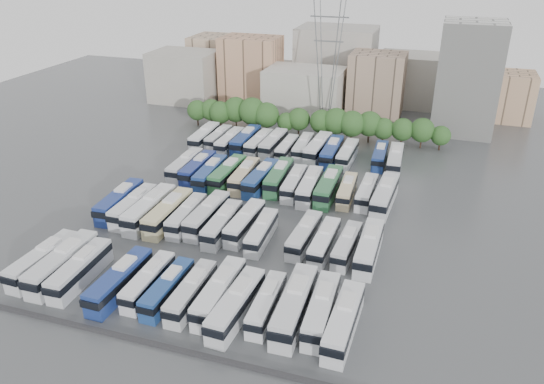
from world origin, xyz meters
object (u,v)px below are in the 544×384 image
(bus_r0_s2, at_px, (80,269))
(bus_r0_s13, at_px, (344,321))
(bus_r3_s1, at_px, (219,138))
(bus_r1_s3, at_px, (168,212))
(bus_r0_s0, at_px, (43,260))
(bus_r0_s5, at_px, (148,281))
(bus_r2_s11, at_px, (347,190))
(bus_r3_s12, at_px, (380,156))
(bus_r2_s8, at_px, (294,183))
(bus_r3_s6, at_px, (287,148))
(bus_r1_s5, at_px, (207,215))
(bus_r2_s5, at_px, (244,175))
(bus_r0_s12, at_px, (321,309))
(bus_r3_s2, at_px, (230,141))
(bus_r3_s0, at_px, (204,136))
(bus_r1_s8, at_px, (261,232))
(bus_r0_s10, at_px, (266,304))
(bus_r1_s0, at_px, (120,201))
(bus_r3_s4, at_px, (259,143))
(bus_r1_s6, at_px, (222,224))
(bus_r2_s1, at_px, (185,165))
(bus_r1_s2, at_px, (150,209))
(bus_r0_s11, at_px, (294,305))
(bus_r2_s6, at_px, (261,178))
(bus_r2_s13, at_px, (385,195))
(bus_r0_s4, at_px, (120,280))
(bus_r3_s9, at_px, (332,152))
(bus_r0_s6, at_px, (168,288))
(bus_r2_s4, at_px, (228,173))
(electricity_pylon, at_px, (328,52))
(bus_r3_s10, at_px, (347,154))
(bus_r1_s10, at_px, (304,235))
(bus_r3_s13, at_px, (395,159))
(bus_r3_s3, at_px, (246,140))
(bus_r3_s5, at_px, (273,143))
(bus_r1_s4, at_px, (187,215))
(bus_r1_s13, at_px, (369,247))
(bus_r0_s7, at_px, (191,292))
(bus_r2_s3, at_px, (210,173))
(bus_r2_s2, at_px, (198,168))
(bus_r3_s8, at_px, (318,148))
(bus_r1_s1, at_px, (134,206))
(bus_r0_s8, at_px, (219,292))
(bus_r1_s12, at_px, (347,245))

(bus_r0_s2, xyz_separation_m, bus_r0_s13, (36.25, 0.46, 0.03))
(bus_r3_s1, bearing_deg, bus_r1_s3, -79.17)
(bus_r0_s0, relative_size, bus_r0_s5, 1.12)
(bus_r2_s11, height_order, bus_r3_s12, bus_r3_s12)
(bus_r2_s8, bearing_deg, bus_r3_s6, 108.35)
(bus_r1_s5, height_order, bus_r2_s5, bus_r1_s5)
(bus_r0_s12, height_order, bus_r3_s2, bus_r0_s12)
(bus_r3_s0, bearing_deg, bus_r1_s8, -56.23)
(bus_r0_s10, xyz_separation_m, bus_r2_s8, (-6.54, 35.43, 0.13))
(bus_r1_s0, relative_size, bus_r3_s4, 1.06)
(bus_r1_s6, xyz_separation_m, bus_r2_s5, (-3.38, 18.82, 0.02))
(bus_r0_s10, bearing_deg, bus_r0_s2, -179.44)
(bus_r1_s6, distance_m, bus_r2_s1, 25.67)
(bus_r1_s2, height_order, bus_r1_s6, bus_r1_s2)
(bus_r0_s11, distance_m, bus_r2_s6, 38.74)
(bus_r2_s13, height_order, bus_r3_s4, bus_r2_s13)
(bus_r1_s8, bearing_deg, bus_r1_s6, 176.12)
(bus_r0_s4, relative_size, bus_r1_s3, 0.96)
(bus_r3_s9, bearing_deg, bus_r3_s4, 177.90)
(bus_r0_s6, xyz_separation_m, bus_r2_s6, (0.21, 36.34, 0.27))
(bus_r0_s6, distance_m, bus_r2_s4, 37.08)
(bus_r0_s0, height_order, bus_r3_s6, bus_r0_s0)
(electricity_pylon, height_order, bus_r3_s10, electricity_pylon)
(bus_r2_s4, xyz_separation_m, bus_r2_s8, (13.29, -0.07, -0.16))
(bus_r1_s10, height_order, bus_r2_s8, bus_r2_s8)
(bus_r1_s6, height_order, bus_r3_s13, bus_r3_s13)
(bus_r2_s13, xyz_separation_m, bus_r3_s1, (-39.87, 19.45, -0.36))
(bus_r3_s3, relative_size, bus_r3_s5, 1.05)
(bus_r1_s4, xyz_separation_m, bus_r1_s8, (13.32, -1.14, -0.08))
(bus_r1_s10, relative_size, bus_r2_s5, 0.95)
(bus_r0_s10, height_order, bus_r1_s13, bus_r1_s13)
(bus_r2_s13, distance_m, bus_r3_s3, 38.25)
(bus_r0_s5, relative_size, bus_r1_s4, 0.96)
(bus_r2_s5, xyz_separation_m, bus_r2_s13, (26.56, -0.92, 0.20))
(bus_r0_s6, xyz_separation_m, bus_r1_s6, (0.10, 17.85, 0.13))
(bus_r0_s7, height_order, bus_r3_s10, bus_r3_s10)
(bus_r1_s4, distance_m, bus_r2_s3, 17.15)
(bus_r2_s4, bearing_deg, bus_r2_s8, 1.36)
(bus_r2_s2, bearing_deg, bus_r2_s1, 169.10)
(bus_r1_s3, distance_m, bus_r3_s8, 40.06)
(bus_r0_s4, xyz_separation_m, bus_r1_s1, (-9.80, 19.53, -0.03))
(bus_r0_s2, distance_m, bus_r2_s1, 37.84)
(bus_r0_s10, height_order, bus_r2_s8, bus_r2_s8)
(bus_r0_s8, distance_m, bus_r3_s6, 53.25)
(bus_r3_s6, distance_m, bus_r3_s8, 6.69)
(bus_r0_s8, bearing_deg, bus_r1_s13, 45.35)
(bus_r1_s0, distance_m, bus_r3_s1, 35.67)
(bus_r2_s3, relative_size, bus_r3_s6, 1.15)
(bus_r0_s4, relative_size, bus_r1_s12, 1.15)
(bus_r0_s6, xyz_separation_m, bus_r3_s12, (19.86, 55.25, 0.06))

